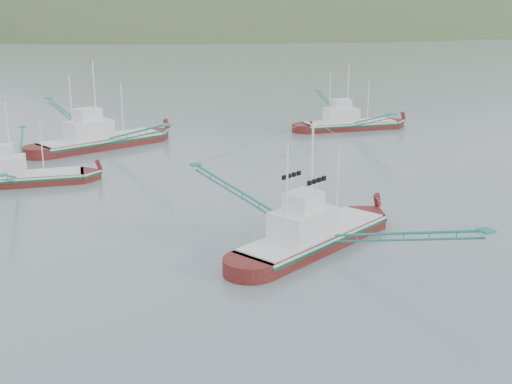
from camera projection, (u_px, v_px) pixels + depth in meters
name	position (u px, v px, depth m)	size (l,w,h in m)	color
ground	(293.00, 260.00, 42.88)	(1200.00, 1200.00, 0.00)	slate
main_boat	(314.00, 220.00, 44.78)	(13.67, 23.05, 9.81)	#53110D
bg_boat_left	(15.00, 170.00, 61.00)	(12.64, 22.10, 9.01)	#53110D
bg_boat_far	(100.00, 130.00, 77.22)	(15.88, 27.07, 11.27)	#53110D
bg_boat_right	(349.00, 119.00, 89.15)	(13.71, 24.06, 9.79)	#53110D
headland_right	(311.00, 30.00, 514.74)	(684.00, 432.00, 306.00)	#40522A
ridge_distant	(20.00, 29.00, 545.41)	(960.00, 400.00, 240.00)	slate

